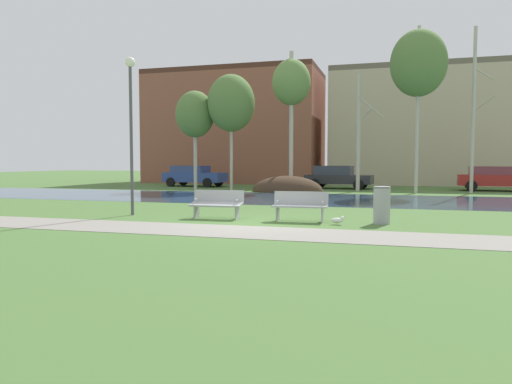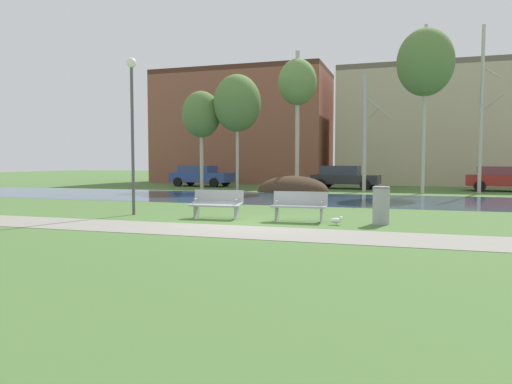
{
  "view_description": "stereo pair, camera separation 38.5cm",
  "coord_description": "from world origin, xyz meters",
  "px_view_note": "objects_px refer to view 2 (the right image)",
  "views": [
    {
      "loc": [
        3.88,
        -12.79,
        1.74
      ],
      "look_at": [
        -0.27,
        1.57,
        0.79
      ],
      "focal_mm": 33.38,
      "sensor_mm": 36.0,
      "label": 1
    },
    {
      "loc": [
        4.25,
        -12.68,
        1.74
      ],
      "look_at": [
        -0.27,
        1.57,
        0.79
      ],
      "focal_mm": 33.38,
      "sensor_mm": 36.0,
      "label": 2
    }
  ],
  "objects_px": {
    "parked_hatch_third_red": "(505,178)",
    "parked_sedan_second_dark": "(344,177)",
    "seagull": "(336,220)",
    "trash_bin": "(381,205)",
    "parked_van_nearest_blue": "(201,175)",
    "bench_left": "(217,203)",
    "bench_right": "(299,205)",
    "streetlamp": "(132,110)"
  },
  "relations": [
    {
      "from": "seagull",
      "to": "parked_sedan_second_dark",
      "type": "height_order",
      "value": "parked_sedan_second_dark"
    },
    {
      "from": "parked_van_nearest_blue",
      "to": "bench_left",
      "type": "bearing_deg",
      "value": -64.32
    },
    {
      "from": "bench_right",
      "to": "parked_van_nearest_blue",
      "type": "distance_m",
      "value": 20.61
    },
    {
      "from": "trash_bin",
      "to": "parked_van_nearest_blue",
      "type": "height_order",
      "value": "parked_van_nearest_blue"
    },
    {
      "from": "streetlamp",
      "to": "parked_van_nearest_blue",
      "type": "distance_m",
      "value": 18.33
    },
    {
      "from": "seagull",
      "to": "parked_sedan_second_dark",
      "type": "relative_size",
      "value": 0.09
    },
    {
      "from": "bench_right",
      "to": "trash_bin",
      "type": "bearing_deg",
      "value": 2.96
    },
    {
      "from": "bench_left",
      "to": "trash_bin",
      "type": "relative_size",
      "value": 1.54
    },
    {
      "from": "bench_left",
      "to": "parked_van_nearest_blue",
      "type": "xyz_separation_m",
      "value": [
        -8.39,
        17.44,
        0.31
      ]
    },
    {
      "from": "parked_van_nearest_blue",
      "to": "seagull",
      "type": "bearing_deg",
      "value": -55.87
    },
    {
      "from": "bench_right",
      "to": "streetlamp",
      "type": "height_order",
      "value": "streetlamp"
    },
    {
      "from": "parked_sedan_second_dark",
      "to": "trash_bin",
      "type": "bearing_deg",
      "value": -79.58
    },
    {
      "from": "bench_right",
      "to": "trash_bin",
      "type": "height_order",
      "value": "trash_bin"
    },
    {
      "from": "seagull",
      "to": "parked_van_nearest_blue",
      "type": "height_order",
      "value": "parked_van_nearest_blue"
    },
    {
      "from": "seagull",
      "to": "parked_sedan_second_dark",
      "type": "distance_m",
      "value": 18.1
    },
    {
      "from": "streetlamp",
      "to": "parked_van_nearest_blue",
      "type": "bearing_deg",
      "value": 107.27
    },
    {
      "from": "parked_hatch_third_red",
      "to": "seagull",
      "type": "bearing_deg",
      "value": -112.23
    },
    {
      "from": "seagull",
      "to": "streetlamp",
      "type": "distance_m",
      "value": 7.51
    },
    {
      "from": "trash_bin",
      "to": "seagull",
      "type": "bearing_deg",
      "value": -154.87
    },
    {
      "from": "seagull",
      "to": "bench_left",
      "type": "bearing_deg",
      "value": 173.47
    },
    {
      "from": "parked_hatch_third_red",
      "to": "parked_sedan_second_dark",
      "type": "bearing_deg",
      "value": -179.6
    },
    {
      "from": "trash_bin",
      "to": "parked_sedan_second_dark",
      "type": "height_order",
      "value": "parked_sedan_second_dark"
    },
    {
      "from": "parked_hatch_third_red",
      "to": "bench_left",
      "type": "bearing_deg",
      "value": -122.21
    },
    {
      "from": "bench_right",
      "to": "parked_sedan_second_dark",
      "type": "height_order",
      "value": "parked_sedan_second_dark"
    },
    {
      "from": "seagull",
      "to": "parked_van_nearest_blue",
      "type": "bearing_deg",
      "value": 124.13
    },
    {
      "from": "trash_bin",
      "to": "seagull",
      "type": "distance_m",
      "value": 1.35
    },
    {
      "from": "bench_left",
      "to": "seagull",
      "type": "relative_size",
      "value": 4.08
    },
    {
      "from": "trash_bin",
      "to": "streetlamp",
      "type": "relative_size",
      "value": 0.21
    },
    {
      "from": "parked_van_nearest_blue",
      "to": "parked_hatch_third_red",
      "type": "bearing_deg",
      "value": 0.49
    },
    {
      "from": "bench_left",
      "to": "streetlamp",
      "type": "relative_size",
      "value": 0.32
    },
    {
      "from": "streetlamp",
      "to": "parked_hatch_third_red",
      "type": "xyz_separation_m",
      "value": [
        14.1,
        17.49,
        -2.65
      ]
    },
    {
      "from": "seagull",
      "to": "parked_van_nearest_blue",
      "type": "relative_size",
      "value": 0.09
    },
    {
      "from": "bench_right",
      "to": "streetlamp",
      "type": "relative_size",
      "value": 0.32
    },
    {
      "from": "trash_bin",
      "to": "seagull",
      "type": "xyz_separation_m",
      "value": [
        -1.16,
        -0.55,
        -0.41
      ]
    },
    {
      "from": "parked_sedan_second_dark",
      "to": "streetlamp",
      "type": "bearing_deg",
      "value": -105.04
    },
    {
      "from": "trash_bin",
      "to": "parked_hatch_third_red",
      "type": "height_order",
      "value": "parked_hatch_third_red"
    },
    {
      "from": "bench_left",
      "to": "streetlamp",
      "type": "height_order",
      "value": "streetlamp"
    },
    {
      "from": "seagull",
      "to": "parked_sedan_second_dark",
      "type": "bearing_deg",
      "value": 96.48
    },
    {
      "from": "parked_sedan_second_dark",
      "to": "parked_hatch_third_red",
      "type": "bearing_deg",
      "value": 0.4
    },
    {
      "from": "bench_left",
      "to": "parked_van_nearest_blue",
      "type": "distance_m",
      "value": 19.36
    },
    {
      "from": "parked_van_nearest_blue",
      "to": "parked_sedan_second_dark",
      "type": "distance_m",
      "value": 10.07
    },
    {
      "from": "parked_sedan_second_dark",
      "to": "parked_hatch_third_red",
      "type": "distance_m",
      "value": 9.42
    }
  ]
}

